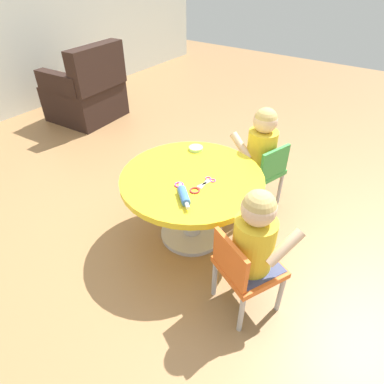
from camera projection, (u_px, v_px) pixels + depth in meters
The scene contains 12 objects.
ground_plane at pixel (192, 234), 2.35m from camera, with size 10.00×10.00×0.00m, color #9E7247.
craft_table at pixel (192, 191), 2.12m from camera, with size 0.91×0.91×0.50m.
child_chair_left at pixel (244, 268), 1.71m from camera, with size 0.40×0.40×0.54m.
seated_child_left at pixel (256, 234), 1.59m from camera, with size 0.43×0.39×0.51m.
child_chair_right at pixel (262, 171), 2.46m from camera, with size 0.38×0.38×0.54m.
seated_child_right at pixel (262, 142), 2.35m from camera, with size 0.36×0.41×0.51m.
armchair_dark at pixel (87, 93), 3.78m from camera, with size 0.76×0.76×0.85m.
rolling_pin at pixel (184, 196), 1.85m from camera, with size 0.17×0.19×0.05m.
craft_scissors at pixel (208, 181), 2.00m from camera, with size 0.14×0.08×0.01m.
playdough_blob_0 at pixel (196, 148), 2.32m from camera, with size 0.10×0.10×0.02m, color #B2E58C.
cookie_cutter_0 at pixel (195, 190), 1.92m from camera, with size 0.06×0.06×0.01m, color red.
cookie_cutter_1 at pixel (179, 185), 1.97m from camera, with size 0.06×0.06×0.01m, color #D83FA5.
Camera 1 is at (-1.40, -0.98, 1.65)m, focal length 30.68 mm.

